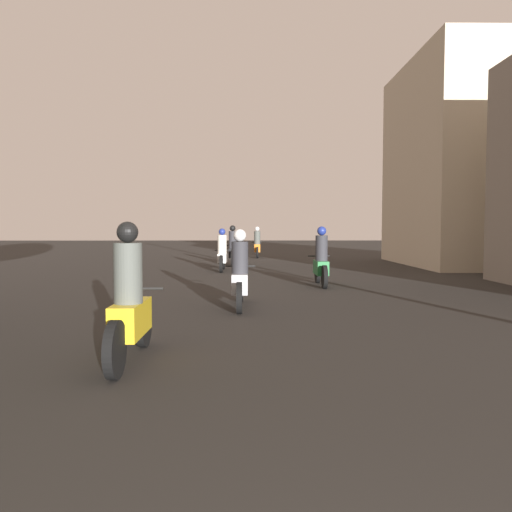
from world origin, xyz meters
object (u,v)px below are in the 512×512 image
(motorcycle_silver, at_px, (240,276))
(motorcycle_black, at_px, (233,249))
(motorcycle_yellow, at_px, (130,307))
(building_right_far, at_px, (470,164))
(motorcycle_orange, at_px, (257,245))
(motorcycle_white, at_px, (222,254))
(motorcycle_green, at_px, (321,262))

(motorcycle_silver, distance_m, motorcycle_black, 10.89)
(motorcycle_yellow, bearing_deg, building_right_far, 54.53)
(motorcycle_orange, bearing_deg, motorcycle_yellow, -104.72)
(motorcycle_white, xyz_separation_m, motorcycle_black, (0.28, 2.68, 0.04))
(motorcycle_yellow, distance_m, motorcycle_white, 12.10)
(motorcycle_green, distance_m, motorcycle_white, 5.44)
(motorcycle_white, bearing_deg, building_right_far, 8.12)
(motorcycle_yellow, bearing_deg, motorcycle_black, 87.00)
(motorcycle_silver, height_order, motorcycle_white, motorcycle_white)
(building_right_far, bearing_deg, motorcycle_green, -134.11)
(motorcycle_yellow, relative_size, motorcycle_white, 0.99)
(motorcycle_black, bearing_deg, motorcycle_white, -104.74)
(motorcycle_white, bearing_deg, motorcycle_yellow, -99.39)
(motorcycle_orange, bearing_deg, motorcycle_silver, -101.74)
(motorcycle_black, bearing_deg, motorcycle_yellow, -101.34)
(motorcycle_silver, bearing_deg, motorcycle_black, 89.96)
(motorcycle_yellow, distance_m, motorcycle_green, 8.17)
(motorcycle_green, distance_m, motorcycle_orange, 12.73)
(motorcycle_silver, distance_m, motorcycle_white, 8.24)
(motorcycle_yellow, height_order, motorcycle_orange, motorcycle_yellow)
(motorcycle_orange, relative_size, building_right_far, 0.22)
(motorcycle_white, bearing_deg, motorcycle_black, 76.44)
(motorcycle_yellow, bearing_deg, motorcycle_white, 87.76)
(building_right_far, bearing_deg, motorcycle_yellow, -125.09)
(motorcycle_yellow, bearing_deg, motorcycle_orange, 84.62)
(motorcycle_white, bearing_deg, motorcycle_green, -65.55)
(motorcycle_silver, distance_m, motorcycle_green, 4.15)
(motorcycle_green, height_order, motorcycle_orange, motorcycle_orange)
(motorcycle_yellow, distance_m, motorcycle_black, 14.79)
(motorcycle_white, bearing_deg, motorcycle_silver, -92.00)
(motorcycle_green, xyz_separation_m, building_right_far, (7.21, 7.44, 3.54))
(motorcycle_orange, height_order, building_right_far, building_right_far)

